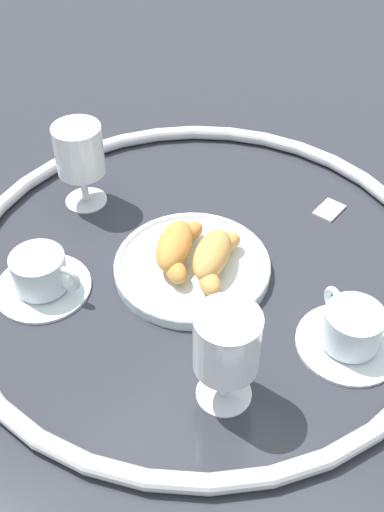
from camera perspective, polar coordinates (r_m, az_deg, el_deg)
ground_plane at (r=0.91m, az=0.63°, el=-0.94°), size 2.20×2.20×0.00m
table_chrome_rim at (r=0.90m, az=0.64°, el=-0.40°), size 0.71×0.71×0.02m
pastry_plate at (r=0.90m, az=0.00°, el=-0.91°), size 0.23×0.23×0.02m
croissant_large at (r=0.89m, az=-1.43°, el=0.86°), size 0.12×0.10×0.04m
croissant_small at (r=0.87m, az=1.86°, el=-0.14°), size 0.12×0.10×0.04m
coffee_cup_near at (r=0.82m, az=14.32°, el=-6.65°), size 0.14×0.14×0.06m
coffee_cup_far at (r=0.89m, az=-13.65°, el=-1.75°), size 0.14×0.14×0.06m
juice_glass_left at (r=0.99m, az=-10.28°, el=9.27°), size 0.08×0.08×0.14m
juice_glass_right at (r=0.70m, az=3.20°, el=-8.29°), size 0.08×0.08×0.14m
sugar_packet at (r=1.03m, az=12.47°, el=4.22°), size 0.05×0.04×0.01m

